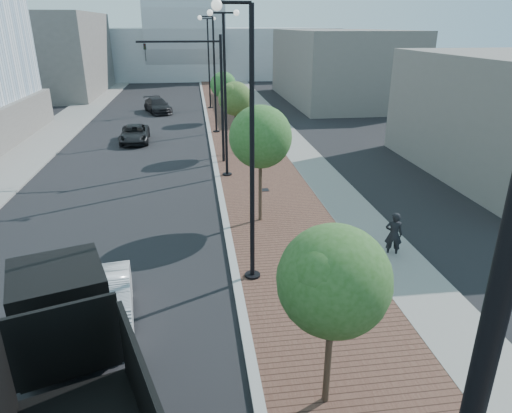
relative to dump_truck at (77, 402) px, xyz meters
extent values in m
cube|color=#4C2D23|center=(7.37, 36.55, -1.26)|extent=(7.00, 140.00, 0.12)
cube|color=slate|center=(10.07, 36.55, -1.26)|extent=(2.40, 140.00, 0.13)
cube|color=gray|center=(3.87, 36.55, -1.25)|extent=(0.30, 140.00, 0.14)
cube|color=slate|center=(-9.13, 36.55, -1.26)|extent=(4.00, 140.00, 0.12)
cube|color=black|center=(-1.05, 3.15, 0.22)|extent=(2.90, 2.96, 2.36)
cube|color=black|center=(-1.53, 4.57, -0.55)|extent=(2.21, 1.12, 1.18)
cube|color=black|center=(-0.58, 1.73, -0.37)|extent=(2.39, 1.41, 0.45)
cube|color=black|center=(-0.27, 0.82, 0.91)|extent=(2.19, 0.82, 1.82)
cylinder|color=black|center=(-1.77, 2.28, -0.82)|extent=(0.58, 1.03, 1.00)
cylinder|color=silver|center=(-1.77, 2.28, -0.82)|extent=(0.47, 0.62, 0.55)
cylinder|color=black|center=(0.04, 2.88, -0.82)|extent=(0.58, 1.03, 1.00)
cylinder|color=silver|center=(0.04, 2.88, -0.82)|extent=(0.47, 0.62, 0.55)
cylinder|color=black|center=(-2.28, 3.80, -0.82)|extent=(0.58, 1.03, 1.00)
cylinder|color=silver|center=(-2.28, 3.80, -0.82)|extent=(0.47, 0.62, 0.55)
cylinder|color=black|center=(-0.46, 4.40, -0.82)|extent=(0.58, 1.03, 1.00)
cylinder|color=silver|center=(-0.46, 4.40, -0.82)|extent=(0.47, 0.62, 0.55)
cylinder|color=black|center=(0.68, 0.99, -0.82)|extent=(0.58, 1.03, 1.00)
cylinder|color=silver|center=(0.68, 0.99, -0.82)|extent=(0.47, 0.62, 0.55)
imported|color=silver|center=(-0.22, 4.68, -0.65)|extent=(1.98, 4.26, 1.35)
imported|color=black|center=(-1.99, 28.22, -0.68)|extent=(2.33, 4.72, 1.29)
imported|color=black|center=(-1.05, 41.06, -0.59)|extent=(3.51, 5.40, 1.46)
imported|color=black|center=(10.17, 7.57, -0.40)|extent=(0.78, 0.64, 1.85)
cylinder|color=black|center=(4.47, 6.55, -1.22)|extent=(0.56, 0.56, 0.20)
cylinder|color=black|center=(4.47, 6.55, 3.30)|extent=(0.16, 0.16, 9.00)
cylinder|color=black|center=(3.97, 6.55, 7.80)|extent=(1.00, 0.10, 0.10)
sphere|color=silver|center=(3.47, 6.55, 7.73)|extent=(0.32, 0.32, 0.32)
cylinder|color=black|center=(4.47, 18.55, -1.22)|extent=(0.56, 0.56, 0.20)
cylinder|color=black|center=(4.47, 18.55, 3.30)|extent=(0.16, 0.16, 9.00)
cylinder|color=black|center=(4.47, 18.55, 7.80)|extent=(1.40, 0.10, 0.10)
sphere|color=silver|center=(3.77, 18.55, 7.80)|extent=(0.32, 0.32, 0.32)
sphere|color=silver|center=(5.17, 18.55, 7.80)|extent=(0.32, 0.32, 0.32)
cylinder|color=black|center=(4.47, 30.55, -1.22)|extent=(0.56, 0.56, 0.20)
cylinder|color=black|center=(4.47, 30.55, 3.30)|extent=(0.16, 0.16, 9.00)
cylinder|color=black|center=(3.97, 30.55, 7.80)|extent=(1.00, 0.10, 0.10)
sphere|color=silver|center=(3.47, 30.55, 7.73)|extent=(0.32, 0.32, 0.32)
cylinder|color=black|center=(4.47, 42.55, -1.22)|extent=(0.56, 0.56, 0.20)
cylinder|color=black|center=(4.47, 42.55, 3.30)|extent=(0.16, 0.16, 9.00)
cylinder|color=black|center=(4.47, 42.55, 7.80)|extent=(1.40, 0.10, 0.10)
sphere|color=silver|center=(3.77, 42.55, 7.80)|extent=(0.32, 0.32, 0.32)
sphere|color=silver|center=(5.17, 42.55, 7.80)|extent=(0.32, 0.32, 0.32)
cylinder|color=black|center=(4.47, 21.55, 2.68)|extent=(0.18, 0.18, 8.00)
cylinder|color=black|center=(1.97, 21.55, 6.28)|extent=(5.00, 0.12, 0.12)
imported|color=black|center=(-0.03, 21.55, 5.68)|extent=(0.16, 0.20, 1.00)
cylinder|color=#382619|center=(5.47, 0.55, 0.28)|extent=(0.16, 0.16, 3.20)
sphere|color=#264D1A|center=(5.47, 0.55, 2.11)|extent=(2.49, 2.49, 2.49)
sphere|color=#264D1A|center=(5.87, 0.85, 1.88)|extent=(1.74, 1.74, 1.74)
sphere|color=#264D1A|center=(5.17, 0.25, 2.43)|extent=(1.49, 1.49, 1.49)
cylinder|color=#382619|center=(5.47, 11.55, 0.56)|extent=(0.16, 0.16, 3.75)
sphere|color=#28571E|center=(5.47, 11.55, 2.70)|extent=(2.74, 2.74, 2.74)
sphere|color=#28571E|center=(5.87, 11.85, 2.43)|extent=(1.92, 1.92, 1.92)
sphere|color=#28571E|center=(5.17, 11.25, 3.08)|extent=(1.64, 1.64, 1.64)
cylinder|color=#382619|center=(5.47, 23.55, 0.49)|extent=(0.16, 0.16, 3.62)
sphere|color=#39591E|center=(5.47, 23.55, 2.56)|extent=(2.28, 2.28, 2.28)
sphere|color=#39591E|center=(5.87, 23.85, 2.30)|extent=(1.60, 1.60, 1.60)
sphere|color=#39591E|center=(5.17, 23.25, 2.92)|extent=(1.37, 1.37, 1.37)
cylinder|color=#382619|center=(5.47, 35.55, 0.25)|extent=(0.16, 0.16, 3.15)
sphere|color=#225F20|center=(5.47, 35.55, 2.05)|extent=(2.39, 2.39, 2.39)
sphere|color=#225F20|center=(5.87, 35.85, 1.83)|extent=(1.67, 1.67, 1.67)
sphere|color=#225F20|center=(5.17, 35.25, 2.37)|extent=(1.43, 1.43, 1.43)
cube|color=#A1A6AB|center=(1.87, 81.55, 2.68)|extent=(50.00, 28.00, 8.00)
cube|color=#605B56|center=(-16.13, 56.55, 3.68)|extent=(14.00, 20.00, 10.00)
cube|color=#67625D|center=(19.87, 46.55, 2.68)|extent=(12.00, 22.00, 8.00)
cube|color=black|center=(6.27, 4.55, -1.19)|extent=(0.50, 0.50, 0.02)
cube|color=black|center=(6.27, 15.55, -1.19)|extent=(0.50, 0.50, 0.02)
camera|label=1|loc=(2.69, -7.59, 7.20)|focal=31.89mm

